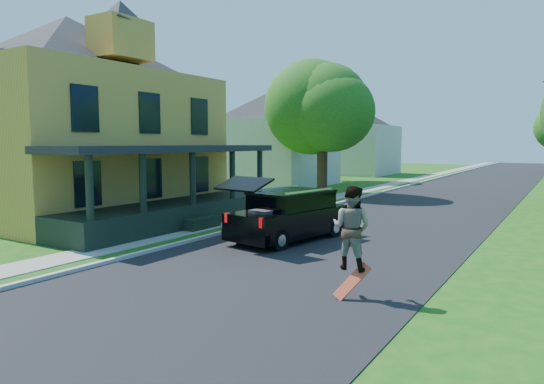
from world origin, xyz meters
The scene contains 13 objects.
ground centered at (0.00, 0.00, 0.00)m, with size 140.00×140.00×0.00m, color #115410.
street centered at (0.00, 20.00, 0.00)m, with size 8.00×120.00×0.02m, color black.
curb centered at (-4.05, 20.00, 0.00)m, with size 0.15×120.00×0.12m, color #B0B0AA.
sidewalk centered at (-5.60, 20.00, 0.00)m, with size 1.30×120.00×0.03m, color gray.
front_walk centered at (-9.50, 6.00, 0.00)m, with size 6.50×1.20×0.03m, color gray.
main_house centered at (-12.80, 5.99, 4.92)m, with size 15.56×15.56×10.10m.
neighbor_house_mid centered at (-13.50, 24.00, 4.19)m, with size 12.78×12.78×8.30m.
neighbor_house_far centered at (-13.50, 40.00, 4.19)m, with size 12.78×12.78×8.30m.
black_suv centered at (-1.50, 5.84, 0.84)m, with size 2.52×4.95×2.20m.
skateboarder centered at (2.50, 1.50, 1.45)m, with size 0.87×0.69×1.77m.
skateboard centered at (2.65, 1.23, 0.36)m, with size 0.69×0.53×0.78m.
tree_left_mid centered at (-6.84, 19.11, 5.67)m, with size 7.27×6.88×8.75m.
tree_left_far centered at (-11.04, 30.48, 5.73)m, with size 6.46×6.23×8.61m.
Camera 1 is at (6.39, -7.88, 3.21)m, focal length 32.00 mm.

